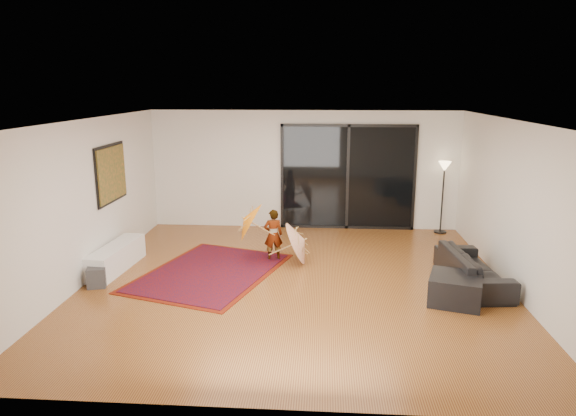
# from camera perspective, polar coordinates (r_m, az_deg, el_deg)

# --- Properties ---
(floor) EXTENTS (7.00, 7.00, 0.00)m
(floor) POSITION_cam_1_polar(r_m,az_deg,el_deg) (8.74, 0.80, -8.26)
(floor) COLOR #99602A
(floor) RESTS_ON ground
(ceiling) EXTENTS (7.00, 7.00, 0.00)m
(ceiling) POSITION_cam_1_polar(r_m,az_deg,el_deg) (8.14, 0.86, 9.70)
(ceiling) COLOR white
(ceiling) RESTS_ON wall_back
(wall_back) EXTENTS (7.00, 0.00, 7.00)m
(wall_back) POSITION_cam_1_polar(r_m,az_deg,el_deg) (11.77, 1.78, 4.23)
(wall_back) COLOR silver
(wall_back) RESTS_ON floor
(wall_front) EXTENTS (7.00, 0.00, 7.00)m
(wall_front) POSITION_cam_1_polar(r_m,az_deg,el_deg) (5.00, -1.43, -8.67)
(wall_front) COLOR silver
(wall_front) RESTS_ON floor
(wall_left) EXTENTS (0.00, 7.00, 7.00)m
(wall_left) POSITION_cam_1_polar(r_m,az_deg,el_deg) (9.21, -21.47, 0.71)
(wall_left) COLOR silver
(wall_left) RESTS_ON floor
(wall_right) EXTENTS (0.00, 7.00, 7.00)m
(wall_right) POSITION_cam_1_polar(r_m,az_deg,el_deg) (8.87, 24.04, 0.01)
(wall_right) COLOR silver
(wall_right) RESTS_ON floor
(sliding_door) EXTENTS (3.06, 0.07, 2.40)m
(sliding_door) POSITION_cam_1_polar(r_m,az_deg,el_deg) (11.77, 6.65, 3.41)
(sliding_door) COLOR black
(sliding_door) RESTS_ON wall_back
(painting) EXTENTS (0.04, 1.28, 1.08)m
(painting) POSITION_cam_1_polar(r_m,az_deg,el_deg) (10.04, -19.02, 3.64)
(painting) COLOR black
(painting) RESTS_ON wall_left
(media_console) EXTENTS (0.52, 1.63, 0.44)m
(media_console) POSITION_cam_1_polar(r_m,az_deg,el_deg) (9.77, -18.53, -5.22)
(media_console) COLOR white
(media_console) RESTS_ON floor
(speaker) EXTENTS (0.36, 0.36, 0.33)m
(speaker) POSITION_cam_1_polar(r_m,az_deg,el_deg) (9.07, -20.48, -7.19)
(speaker) COLOR #424244
(speaker) RESTS_ON floor
(persian_rug) EXTENTS (2.82, 3.35, 0.02)m
(persian_rug) POSITION_cam_1_polar(r_m,az_deg,el_deg) (9.26, -8.64, -7.08)
(persian_rug) COLOR #631708
(persian_rug) RESTS_ON floor
(sofa) EXTENTS (0.91, 1.95, 0.55)m
(sofa) POSITION_cam_1_polar(r_m,az_deg,el_deg) (9.11, 19.85, -6.32)
(sofa) COLOR black
(sofa) RESTS_ON floor
(ottoman) EXTENTS (0.94, 0.94, 0.43)m
(ottoman) POSITION_cam_1_polar(r_m,az_deg,el_deg) (8.30, 18.09, -8.57)
(ottoman) COLOR black
(ottoman) RESTS_ON floor
(floor_lamp) EXTENTS (0.28, 0.28, 1.62)m
(floor_lamp) POSITION_cam_1_polar(r_m,az_deg,el_deg) (11.83, 16.94, 3.34)
(floor_lamp) COLOR black
(floor_lamp) RESTS_ON floor
(child) EXTENTS (0.40, 0.31, 0.98)m
(child) POSITION_cam_1_polar(r_m,az_deg,el_deg) (9.69, -1.65, -2.99)
(child) COLOR #999999
(child) RESTS_ON floor
(parasol_orange) EXTENTS (0.53, 0.79, 0.86)m
(parasol_orange) POSITION_cam_1_polar(r_m,az_deg,el_deg) (9.65, -4.95, -1.61)
(parasol_orange) COLOR orange
(parasol_orange) RESTS_ON child
(parasol_white) EXTENTS (0.53, 0.83, 0.91)m
(parasol_white) POSITION_cam_1_polar(r_m,az_deg,el_deg) (9.51, 1.87, -3.24)
(parasol_white) COLOR beige
(parasol_white) RESTS_ON floor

